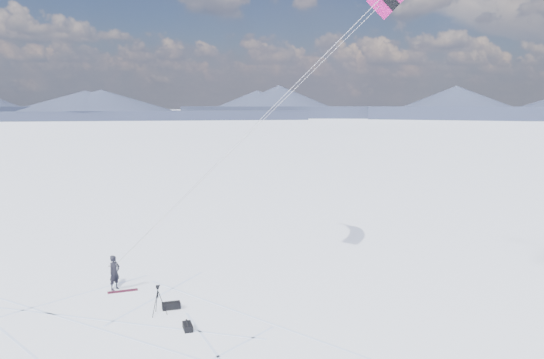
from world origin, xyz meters
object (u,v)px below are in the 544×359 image
(gear_bag_a, at_px, (171,305))
(snowboard, at_px, (123,291))
(tripod, at_px, (158,296))
(snowkiter, at_px, (115,289))
(gear_bag_b, at_px, (188,326))

(gear_bag_a, bearing_deg, snowboard, 123.72)
(tripod, bearing_deg, snowkiter, 131.29)
(snowkiter, height_order, gear_bag_a, snowkiter)
(snowboard, height_order, tripod, tripod)
(snowboard, bearing_deg, gear_bag_b, -68.85)
(snowboard, height_order, gear_bag_a, gear_bag_a)
(gear_bag_b, bearing_deg, snowboard, -156.75)
(snowkiter, bearing_deg, gear_bag_a, -98.54)
(snowboard, xyz_separation_m, gear_bag_a, (3.24, -1.27, 0.14))
(tripod, bearing_deg, snowboard, 129.05)
(snowkiter, height_order, gear_bag_b, snowkiter)
(tripod, xyz_separation_m, gear_bag_b, (1.86, -1.02, -0.70))
(snowkiter, xyz_separation_m, gear_bag_a, (3.75, -1.41, 0.15))
(snowkiter, xyz_separation_m, tripod, (3.54, -2.14, 0.84))
(gear_bag_b, bearing_deg, gear_bag_a, -171.87)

